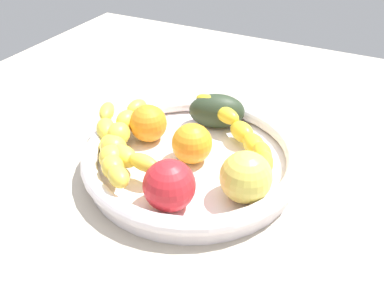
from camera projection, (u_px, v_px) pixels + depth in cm
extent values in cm
cube|color=#B6AA99|center=(192.00, 177.00, 68.32)|extent=(120.00, 120.00, 3.00)
cylinder|color=white|center=(192.00, 165.00, 66.97)|extent=(31.87, 31.87, 1.81)
torus|color=white|center=(192.00, 153.00, 65.77)|extent=(33.61, 33.61, 2.49)
ellipsoid|color=yellow|center=(107.00, 111.00, 71.86)|extent=(4.39, 5.62, 2.42)
ellipsoid|color=yellow|center=(106.00, 129.00, 68.86)|extent=(5.62, 5.86, 3.07)
ellipsoid|color=yellow|center=(112.00, 147.00, 66.06)|extent=(6.29, 5.98, 3.72)
ellipsoid|color=yellow|center=(124.00, 156.00, 62.72)|extent=(5.85, 4.71, 3.07)
ellipsoid|color=yellow|center=(144.00, 163.00, 59.95)|extent=(5.33, 3.02, 2.42)
ellipsoid|color=yellow|center=(265.00, 163.00, 58.11)|extent=(3.54, 5.41, 2.18)
ellipsoid|color=yellow|center=(262.00, 153.00, 62.05)|extent=(4.77, 5.64, 2.65)
ellipsoid|color=yellow|center=(254.00, 145.00, 65.96)|extent=(5.67, 5.79, 3.12)
ellipsoid|color=yellow|center=(242.00, 132.00, 69.02)|extent=(5.88, 5.41, 3.12)
ellipsoid|color=yellow|center=(227.00, 115.00, 71.07)|extent=(5.62, 4.33, 2.65)
ellipsoid|color=yellow|center=(209.00, 101.00, 72.64)|extent=(5.27, 2.96, 2.18)
ellipsoid|color=yellow|center=(137.00, 108.00, 71.93)|extent=(2.97, 4.35, 2.66)
ellipsoid|color=yellow|center=(126.00, 120.00, 69.90)|extent=(3.51, 4.43, 3.13)
ellipsoid|color=yellow|center=(119.00, 134.00, 67.71)|extent=(4.58, 4.96, 3.61)
ellipsoid|color=yellow|center=(114.00, 149.00, 65.42)|extent=(5.47, 5.50, 4.09)
ellipsoid|color=yellow|center=(111.00, 158.00, 62.38)|extent=(5.35, 5.48, 3.61)
ellipsoid|color=yellow|center=(113.00, 167.00, 59.41)|extent=(5.16, 5.15, 3.13)
ellipsoid|color=yellow|center=(118.00, 177.00, 56.59)|extent=(4.93, 4.55, 2.66)
sphere|color=orange|center=(192.00, 144.00, 64.70)|extent=(6.21, 6.21, 6.21)
sphere|color=orange|center=(148.00, 123.00, 69.66)|extent=(6.13, 6.13, 6.13)
ellipsoid|color=#2A3825|center=(217.00, 111.00, 73.60)|extent=(10.92, 8.68, 6.03)
sphere|color=#DDCC52|center=(246.00, 177.00, 57.21)|extent=(7.16, 7.16, 7.16)
sphere|color=red|center=(169.00, 185.00, 55.89)|extent=(7.02, 7.02, 7.02)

